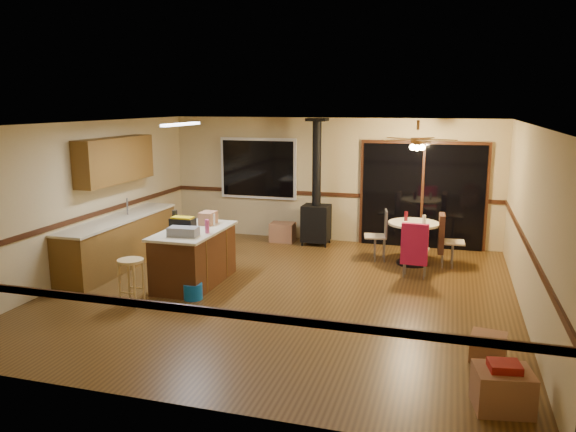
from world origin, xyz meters
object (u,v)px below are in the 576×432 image
at_px(kitchen_island, 194,256).
at_px(dining_table, 413,236).
at_px(toolbox_grey, 183,232).
at_px(box_corner_b, 488,347).
at_px(chair_left, 381,229).
at_px(box_corner_a, 503,389).
at_px(wood_stove, 316,210).
at_px(chair_near, 415,244).
at_px(blue_bucket, 193,291).
at_px(bar_stool, 132,282).
at_px(box_under_window, 283,232).
at_px(toolbox_black, 183,225).
at_px(chair_right, 443,234).

height_order(kitchen_island, dining_table, kitchen_island).
distance_m(toolbox_grey, box_corner_b, 4.63).
bearing_deg(chair_left, box_corner_a, -70.07).
relative_size(wood_stove, box_corner_b, 6.49).
bearing_deg(box_corner_b, wood_stove, 124.09).
bearing_deg(box_corner_a, chair_near, 105.74).
height_order(kitchen_island, toolbox_grey, toolbox_grey).
relative_size(kitchen_island, box_corner_a, 3.17).
relative_size(blue_bucket, dining_table, 0.31).
relative_size(bar_stool, blue_bucket, 2.37).
distance_m(kitchen_island, box_corner_a, 5.27).
bearing_deg(box_corner_a, chair_left, 109.93).
relative_size(chair_left, box_corner_b, 1.33).
distance_m(bar_stool, blue_bucket, 0.91).
height_order(wood_stove, bar_stool, wood_stove).
bearing_deg(toolbox_grey, dining_table, 38.29).
height_order(wood_stove, toolbox_grey, wood_stove).
relative_size(blue_bucket, box_under_window, 0.58).
bearing_deg(wood_stove, box_corner_b, -55.91).
relative_size(chair_near, box_corner_b, 1.80).
bearing_deg(toolbox_black, box_corner_b, -17.41).
bearing_deg(dining_table, box_corner_b, -73.33).
bearing_deg(bar_stool, toolbox_black, 70.48).
distance_m(bar_stool, dining_table, 5.02).
distance_m(kitchen_island, box_corner_b, 4.75).
bearing_deg(toolbox_grey, bar_stool, -124.24).
height_order(toolbox_grey, toolbox_black, toolbox_black).
relative_size(blue_bucket, chair_left, 0.56).
xyz_separation_m(chair_near, box_under_window, (-2.86, 1.84, -0.40)).
bearing_deg(chair_right, toolbox_black, -149.01).
distance_m(chair_right, box_corner_a, 4.92).
relative_size(dining_table, chair_near, 1.31).
distance_m(chair_right, box_corner_b, 3.86).
relative_size(chair_left, box_under_window, 1.03).
bearing_deg(blue_bucket, bar_stool, -147.75).
distance_m(bar_stool, box_corner_b, 4.92).
relative_size(toolbox_grey, box_corner_b, 1.16).
bearing_deg(kitchen_island, box_corner_b, -19.90).
bearing_deg(box_corner_b, box_corner_a, -86.20).
distance_m(toolbox_grey, box_corner_a, 5.06).
bearing_deg(dining_table, chair_left, 168.74).
distance_m(chair_left, box_under_window, 2.37).
distance_m(chair_near, chair_right, 1.02).
relative_size(dining_table, box_corner_b, 2.36).
bearing_deg(box_under_window, blue_bucket, -93.83).
height_order(toolbox_black, chair_left, toolbox_black).
distance_m(blue_bucket, chair_near, 3.71).
xyz_separation_m(bar_stool, box_corner_a, (4.97, -1.51, -0.14)).
height_order(blue_bucket, dining_table, dining_table).
height_order(toolbox_grey, blue_bucket, toolbox_grey).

